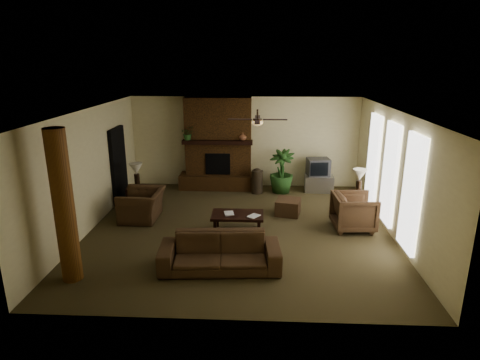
# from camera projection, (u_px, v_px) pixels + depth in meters

# --- Properties ---
(room_shell) EXTENTS (7.00, 7.00, 7.00)m
(room_shell) POSITION_uv_depth(u_px,v_px,m) (239.00, 172.00, 9.21)
(room_shell) COLOR #4B4025
(room_shell) RESTS_ON ground
(fireplace) EXTENTS (2.40, 0.70, 2.80)m
(fireplace) POSITION_uv_depth(u_px,v_px,m) (218.00, 152.00, 12.40)
(fireplace) COLOR #573417
(fireplace) RESTS_ON ground
(windows) EXTENTS (0.08, 3.65, 2.35)m
(windows) POSITION_uv_depth(u_px,v_px,m) (390.00, 174.00, 9.26)
(windows) COLOR white
(windows) RESTS_ON ground
(log_column) EXTENTS (0.36, 0.36, 2.80)m
(log_column) POSITION_uv_depth(u_px,v_px,m) (64.00, 207.00, 7.05)
(log_column) COLOR brown
(log_column) RESTS_ON ground
(doorway) EXTENTS (0.10, 1.00, 2.10)m
(doorway) POSITION_uv_depth(u_px,v_px,m) (119.00, 166.00, 11.19)
(doorway) COLOR black
(doorway) RESTS_ON ground
(ceiling_fan) EXTENTS (1.35, 1.35, 0.37)m
(ceiling_fan) POSITION_uv_depth(u_px,v_px,m) (257.00, 121.00, 9.15)
(ceiling_fan) COLOR black
(ceiling_fan) RESTS_ON ceiling
(sofa) EXTENTS (2.34, 0.82, 0.90)m
(sofa) POSITION_uv_depth(u_px,v_px,m) (220.00, 247.00, 7.69)
(sofa) COLOR #48321F
(sofa) RESTS_ON ground
(armchair_left) EXTENTS (0.75, 1.15, 0.99)m
(armchair_left) POSITION_uv_depth(u_px,v_px,m) (142.00, 200.00, 10.11)
(armchair_left) COLOR #48321F
(armchair_left) RESTS_ON ground
(armchair_right) EXTENTS (0.91, 0.97, 0.95)m
(armchair_right) POSITION_uv_depth(u_px,v_px,m) (354.00, 210.00, 9.49)
(armchair_right) COLOR #48321F
(armchair_right) RESTS_ON ground
(coffee_table) EXTENTS (1.20, 0.70, 0.43)m
(coffee_table) POSITION_uv_depth(u_px,v_px,m) (237.00, 216.00, 9.40)
(coffee_table) COLOR black
(coffee_table) RESTS_ON ground
(ottoman) EXTENTS (0.72, 0.72, 0.40)m
(ottoman) POSITION_uv_depth(u_px,v_px,m) (288.00, 207.00, 10.48)
(ottoman) COLOR #48321F
(ottoman) RESTS_ON ground
(tv_stand) EXTENTS (0.87, 0.54, 0.50)m
(tv_stand) POSITION_uv_depth(u_px,v_px,m) (319.00, 183.00, 12.29)
(tv_stand) COLOR #B0AFB2
(tv_stand) RESTS_ON ground
(tv) EXTENTS (0.71, 0.60, 0.52)m
(tv) POSITION_uv_depth(u_px,v_px,m) (318.00, 167.00, 12.16)
(tv) COLOR #3B3B3E
(tv) RESTS_ON tv_stand
(floor_vase) EXTENTS (0.34, 0.34, 0.77)m
(floor_vase) POSITION_uv_depth(u_px,v_px,m) (257.00, 179.00, 12.08)
(floor_vase) COLOR #32281C
(floor_vase) RESTS_ON ground
(floor_plant) EXTENTS (1.14, 1.47, 0.73)m
(floor_plant) POSITION_uv_depth(u_px,v_px,m) (281.00, 180.00, 12.19)
(floor_plant) COLOR #285020
(floor_plant) RESTS_ON ground
(side_table_left) EXTENTS (0.57, 0.57, 0.55)m
(side_table_left) POSITION_uv_depth(u_px,v_px,m) (137.00, 196.00, 11.06)
(side_table_left) COLOR black
(side_table_left) RESTS_ON ground
(lamp_left) EXTENTS (0.43, 0.43, 0.65)m
(lamp_left) POSITION_uv_depth(u_px,v_px,m) (136.00, 170.00, 10.88)
(lamp_left) COLOR black
(lamp_left) RESTS_ON side_table_left
(side_table_right) EXTENTS (0.65, 0.65, 0.55)m
(side_table_right) POSITION_uv_depth(u_px,v_px,m) (356.00, 203.00, 10.54)
(side_table_right) COLOR black
(side_table_right) RESTS_ON ground
(lamp_right) EXTENTS (0.41, 0.41, 0.65)m
(lamp_right) POSITION_uv_depth(u_px,v_px,m) (359.00, 177.00, 10.30)
(lamp_right) COLOR black
(lamp_right) RESTS_ON side_table_right
(mantel_plant) EXTENTS (0.49, 0.51, 0.33)m
(mantel_plant) POSITION_uv_depth(u_px,v_px,m) (188.00, 135.00, 12.02)
(mantel_plant) COLOR #285020
(mantel_plant) RESTS_ON fireplace
(mantel_vase) EXTENTS (0.25, 0.26, 0.22)m
(mantel_vase) POSITION_uv_depth(u_px,v_px,m) (243.00, 137.00, 12.00)
(mantel_vase) COLOR brown
(mantel_vase) RESTS_ON fireplace
(book_a) EXTENTS (0.22, 0.07, 0.29)m
(book_a) POSITION_uv_depth(u_px,v_px,m) (224.00, 208.00, 9.32)
(book_a) COLOR #999999
(book_a) RESTS_ON coffee_table
(book_b) EXTENTS (0.19, 0.14, 0.29)m
(book_b) POSITION_uv_depth(u_px,v_px,m) (250.00, 210.00, 9.25)
(book_b) COLOR #999999
(book_b) RESTS_ON coffee_table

